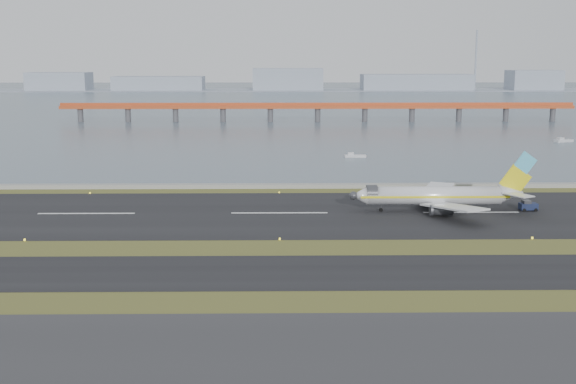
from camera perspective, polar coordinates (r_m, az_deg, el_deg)
name	(u,v)px	position (r m, az deg, el deg)	size (l,w,h in m)	color
ground	(280,251)	(120.76, -0.65, -4.71)	(1000.00, 1000.00, 0.00)	#404C1B
taxiway_strip	(280,272)	(109.21, -0.63, -6.34)	(1000.00, 18.00, 0.10)	black
runway_strip	(279,213)	(149.91, -0.68, -1.68)	(1000.00, 45.00, 0.10)	black
seawall	(279,186)	(179.26, -0.71, 0.48)	(1000.00, 2.50, 1.00)	gray
bay_water	(278,99)	(577.40, -0.80, 7.36)	(1400.00, 800.00, 1.30)	#435460
red_pier	(318,107)	(367.90, 2.36, 6.69)	(260.00, 5.00, 10.20)	#B0441E
far_shoreline	(291,84)	(737.10, 0.26, 8.52)	(1400.00, 80.00, 60.50)	#909AAA
airliner	(441,196)	(154.15, 11.98, -0.28)	(38.52, 32.89, 12.80)	silver
pushback_tug	(528,206)	(160.13, 18.43, -1.04)	(3.77, 2.39, 2.33)	#161F3E
workboat_near	(354,156)	(235.87, 5.27, 2.87)	(6.90, 2.22, 1.67)	silver
workboat_far	(563,141)	(297.59, 20.91, 3.82)	(8.14, 5.31, 1.89)	silver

